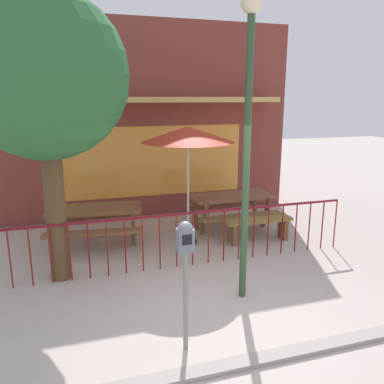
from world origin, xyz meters
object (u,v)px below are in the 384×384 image
Objects in this scene: parking_meter_near at (185,252)px; street_tree at (44,77)px; picnic_table_left at (95,215)px; patio_bench at (258,225)px; picnic_table_right at (231,202)px; patio_umbrella at (188,135)px; street_lamp at (248,111)px.

street_tree reaches higher than parking_meter_near.
patio_bench is at bearing -13.74° from picnic_table_left.
patio_bench is 4.75m from street_tree.
street_tree is at bearing -157.58° from picnic_table_right.
picnic_table_right is at bearing 103.85° from patio_bench.
picnic_table_left is 3.81m from parking_meter_near.
patio_bench is at bearing -13.54° from patio_umbrella.
patio_bench is at bearing 50.71° from parking_meter_near.
picnic_table_left is 0.47× the size of street_lamp.
parking_meter_near is at bearing -129.29° from patio_bench.
parking_meter_near is 2.09m from street_lamp.
street_tree is (-0.64, -1.33, 2.53)m from picnic_table_left.
picnic_table_right is at bearing 70.75° from street_lamp.
patio_umbrella reaches higher than picnic_table_left.
parking_meter_near is at bearing -106.96° from patio_umbrella.
patio_bench is at bearing 8.34° from street_tree.
street_tree is at bearing -115.53° from picnic_table_left.
patio_umbrella is 2.36m from street_lamp.
parking_meter_near is at bearing -58.58° from street_tree.
parking_meter_near reaches higher than patio_bench.
picnic_table_left is at bearing 64.47° from street_tree.
patio_umbrella reaches higher than patio_bench.
patio_umbrella is at bearing 20.24° from street_tree.
picnic_table_left is 3.94m from street_lamp.
patio_umbrella reaches higher than picnic_table_right.
picnic_table_right is 0.98m from patio_bench.
picnic_table_right is 3.69m from street_lamp.
street_lamp is at bearing -86.10° from patio_umbrella.
picnic_table_right is 4.63m from street_tree.
patio_bench is 0.90× the size of parking_meter_near.
patio_bench is 3.85m from parking_meter_near.
parking_meter_near is (-2.37, -2.90, 0.85)m from patio_bench.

